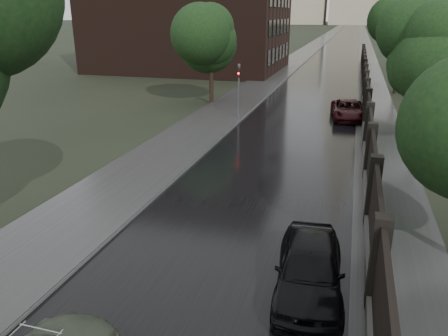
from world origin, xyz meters
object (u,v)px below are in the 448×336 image
tree_right_c (401,40)px  car_right_near (309,268)px  traffic_light (239,87)px  tree_left_far (211,40)px  car_right_far (348,110)px  tree_right_b (429,59)px

tree_right_c → car_right_near: (-4.63, -34.78, -4.18)m
tree_right_c → traffic_light: (-11.80, -15.01, -2.55)m
tree_left_far → car_right_near: bearing=-66.3°
car_right_far → tree_left_far: bearing=160.1°
car_right_far → car_right_near: bearing=-98.1°
tree_right_b → car_right_near: size_ratio=1.55×
traffic_light → tree_right_b: bearing=-14.2°
tree_left_far → tree_right_b: 17.45m
car_right_near → traffic_light: bearing=105.6°
traffic_light → car_right_near: (7.17, -19.77, -1.63)m
tree_left_far → tree_right_b: size_ratio=1.05×
tree_right_b → traffic_light: (-11.80, 2.99, -2.55)m
tree_right_c → traffic_light: 19.26m
tree_right_c → traffic_light: bearing=-128.2°
tree_right_c → car_right_near: 35.33m
tree_right_c → car_right_near: size_ratio=1.55×
tree_right_b → traffic_light: tree_right_b is taller
tree_right_b → traffic_light: bearing=165.8°
car_right_near → car_right_far: (0.53, 22.10, -0.08)m
car_right_far → traffic_light: bearing=-169.9°
car_right_near → car_right_far: bearing=84.3°
tree_left_far → tree_right_c: 18.45m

